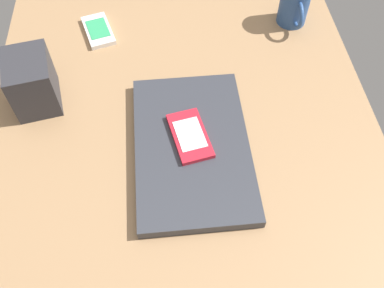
{
  "coord_description": "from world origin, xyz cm",
  "views": [
    {
      "loc": [
        48.97,
        -2.83,
        70.84
      ],
      "look_at": [
        3.31,
        1.36,
        5.0
      ],
      "focal_mm": 39.15,
      "sensor_mm": 36.0,
      "label": 1
    }
  ],
  "objects_px": {
    "cell_phone_on_laptop": "(190,136)",
    "laptop_closed": "(192,147)",
    "cell_phone_on_desk": "(98,30)",
    "coffee_mug": "(294,5)",
    "desk_organizer": "(32,82)"
  },
  "relations": [
    {
      "from": "laptop_closed",
      "to": "cell_phone_on_laptop",
      "type": "xyz_separation_m",
      "value": [
        -0.02,
        -0.0,
        0.02
      ]
    },
    {
      "from": "laptop_closed",
      "to": "cell_phone_on_laptop",
      "type": "relative_size",
      "value": 2.69
    },
    {
      "from": "desk_organizer",
      "to": "cell_phone_on_desk",
      "type": "bearing_deg",
      "value": 139.6
    },
    {
      "from": "cell_phone_on_laptop",
      "to": "cell_phone_on_desk",
      "type": "relative_size",
      "value": 1.02
    },
    {
      "from": "cell_phone_on_laptop",
      "to": "coffee_mug",
      "type": "bearing_deg",
      "value": 140.79
    },
    {
      "from": "laptop_closed",
      "to": "cell_phone_on_laptop",
      "type": "bearing_deg",
      "value": -170.22
    },
    {
      "from": "cell_phone_on_laptop",
      "to": "cell_phone_on_desk",
      "type": "xyz_separation_m",
      "value": [
        -0.35,
        -0.19,
        -0.02
      ]
    },
    {
      "from": "cell_phone_on_desk",
      "to": "coffee_mug",
      "type": "bearing_deg",
      "value": 89.56
    },
    {
      "from": "cell_phone_on_desk",
      "to": "desk_organizer",
      "type": "distance_m",
      "value": 0.24
    },
    {
      "from": "cell_phone_on_laptop",
      "to": "desk_organizer",
      "type": "xyz_separation_m",
      "value": [
        -0.14,
        -0.31,
        0.03
      ]
    },
    {
      "from": "desk_organizer",
      "to": "laptop_closed",
      "type": "bearing_deg",
      "value": 52.17
    },
    {
      "from": "laptop_closed",
      "to": "cell_phone_on_desk",
      "type": "distance_m",
      "value": 0.41
    },
    {
      "from": "laptop_closed",
      "to": "cell_phone_on_desk",
      "type": "relative_size",
      "value": 2.76
    },
    {
      "from": "laptop_closed",
      "to": "cell_phone_on_laptop",
      "type": "height_order",
      "value": "cell_phone_on_laptop"
    },
    {
      "from": "cell_phone_on_laptop",
      "to": "laptop_closed",
      "type": "bearing_deg",
      "value": 10.12
    }
  ]
}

